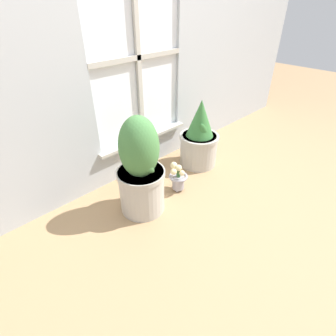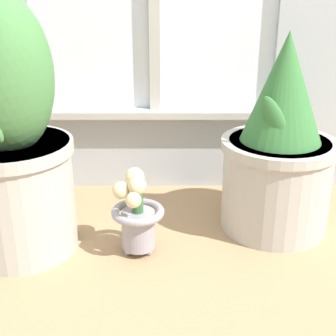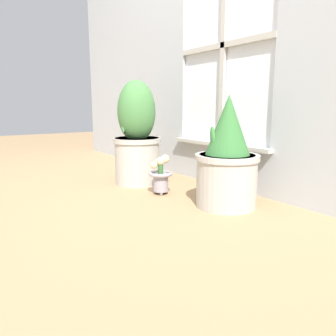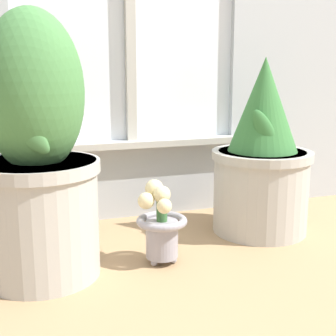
% 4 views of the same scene
% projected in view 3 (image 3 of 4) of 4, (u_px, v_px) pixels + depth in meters
% --- Properties ---
extents(ground_plane, '(10.00, 10.00, 0.00)m').
position_uv_depth(ground_plane, '(141.00, 199.00, 1.92)').
color(ground_plane, tan).
extents(potted_plant_left, '(0.33, 0.33, 0.71)m').
position_uv_depth(potted_plant_left, '(137.00, 138.00, 2.27)').
color(potted_plant_left, '#B7B2A8').
rests_on(potted_plant_left, ground_plane).
extents(potted_plant_right, '(0.34, 0.34, 0.60)m').
position_uv_depth(potted_plant_right, '(227.00, 160.00, 1.75)').
color(potted_plant_right, '#B7B2A8').
rests_on(potted_plant_right, ground_plane).
extents(flower_vase, '(0.15, 0.15, 0.24)m').
position_uv_depth(flower_vase, '(161.00, 175.00, 2.03)').
color(flower_vase, '#99939E').
rests_on(flower_vase, ground_plane).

